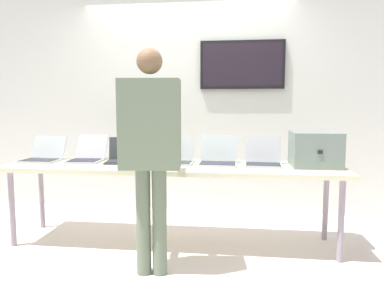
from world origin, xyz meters
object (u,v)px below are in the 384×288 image
at_px(equipment_box, 315,149).
at_px(laptop_station_3, 174,158).
at_px(laptop_station_4, 218,158).
at_px(laptop_station_0, 44,155).
at_px(laptop_station_2, 127,157).
at_px(person, 151,140).
at_px(workbench, 172,170).
at_px(laptop_station_5, 263,159).
at_px(laptop_station_1, 88,155).

relative_size(equipment_box, laptop_station_3, 1.11).
bearing_deg(laptop_station_4, laptop_station_0, -179.78).
xyz_separation_m(laptop_station_2, laptop_station_4, (0.88, -0.00, 0.00)).
relative_size(laptop_station_3, person, 0.22).
relative_size(workbench, laptop_station_5, 8.90).
distance_m(laptop_station_0, laptop_station_1, 0.44).
relative_size(workbench, laptop_station_0, 8.60).
bearing_deg(laptop_station_2, person, -60.08).
relative_size(laptop_station_1, laptop_station_4, 1.13).
bearing_deg(laptop_station_2, laptop_station_0, -179.53).
xyz_separation_m(laptop_station_1, person, (0.82, -0.75, 0.23)).
relative_size(equipment_box, laptop_station_4, 1.17).
bearing_deg(person, laptop_station_5, 38.43).
bearing_deg(laptop_station_5, laptop_station_3, 178.93).
height_order(workbench, laptop_station_2, laptop_station_2).
bearing_deg(laptop_station_4, equipment_box, -1.50).
distance_m(laptop_station_1, laptop_station_5, 1.70).
bearing_deg(laptop_station_5, laptop_station_1, 178.37).
bearing_deg(equipment_box, workbench, -177.02).
distance_m(laptop_station_4, laptop_station_5, 0.41).
xyz_separation_m(laptop_station_0, laptop_station_4, (1.72, 0.01, 0.00)).
relative_size(workbench, laptop_station_2, 7.80).
xyz_separation_m(laptop_station_3, laptop_station_4, (0.42, -0.00, 0.01)).
bearing_deg(laptop_station_1, person, -42.46).
height_order(workbench, equipment_box, equipment_box).
xyz_separation_m(laptop_station_2, laptop_station_3, (0.46, 0.00, -0.00)).
distance_m(laptop_station_1, laptop_station_2, 0.41).
distance_m(equipment_box, laptop_station_5, 0.46).
bearing_deg(laptop_station_0, laptop_station_3, 0.44).
xyz_separation_m(workbench, person, (-0.05, -0.62, 0.34)).
distance_m(equipment_box, laptop_station_2, 1.75).
relative_size(laptop_station_0, laptop_station_1, 0.89).
relative_size(laptop_station_0, person, 0.21).
bearing_deg(laptop_station_4, person, -123.52).
xyz_separation_m(workbench, equipment_box, (1.28, 0.07, 0.20)).
bearing_deg(equipment_box, laptop_station_5, 178.66).
height_order(laptop_station_2, person, person).
bearing_deg(equipment_box, laptop_station_2, 179.24).
relative_size(equipment_box, laptop_station_5, 1.20).
bearing_deg(workbench, laptop_station_1, 171.75).
distance_m(laptop_station_1, person, 1.13).
distance_m(equipment_box, laptop_station_3, 1.29).
relative_size(equipment_box, laptop_station_0, 1.16).
xyz_separation_m(laptop_station_5, person, (-0.88, -0.70, 0.23)).
distance_m(equipment_box, laptop_station_1, 2.15).
height_order(workbench, laptop_station_5, laptop_station_5).
relative_size(laptop_station_3, laptop_station_4, 1.05).
bearing_deg(laptop_station_4, laptop_station_3, 179.52).
bearing_deg(workbench, laptop_station_3, 89.28).
bearing_deg(laptop_station_4, laptop_station_1, 178.39).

